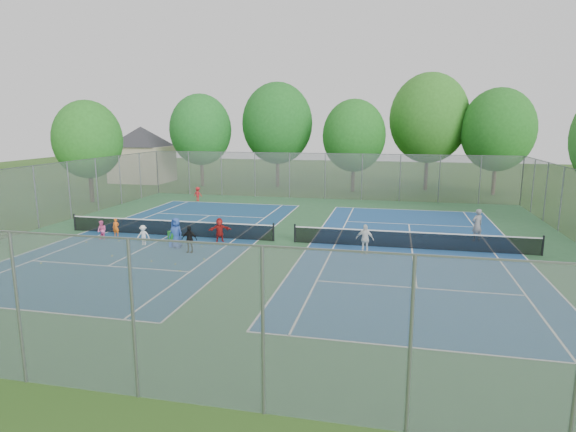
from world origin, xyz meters
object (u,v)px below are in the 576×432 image
(net_left, at_px, (169,228))
(ball_hopper, at_px, (171,236))
(net_right, at_px, (412,241))
(instructor, at_px, (477,225))
(ball_crate, at_px, (173,244))

(net_left, bearing_deg, ball_hopper, -60.01)
(net_left, bearing_deg, net_right, 0.00)
(net_left, xyz_separation_m, net_right, (14.00, 0.00, 0.00))
(ball_hopper, bearing_deg, instructor, 12.45)
(net_left, height_order, net_right, same)
(ball_crate, relative_size, instructor, 0.20)
(ball_hopper, height_order, instructor, instructor)
(net_left, xyz_separation_m, ball_hopper, (0.66, -1.15, -0.17))
(net_left, relative_size, ball_crate, 34.68)
(net_left, distance_m, ball_hopper, 1.34)
(net_right, distance_m, ball_crate, 12.85)
(ball_crate, height_order, ball_hopper, ball_hopper)
(ball_hopper, xyz_separation_m, instructor, (16.96, 3.74, 0.64))
(instructor, bearing_deg, net_left, -22.81)
(ball_hopper, bearing_deg, ball_crate, -59.65)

